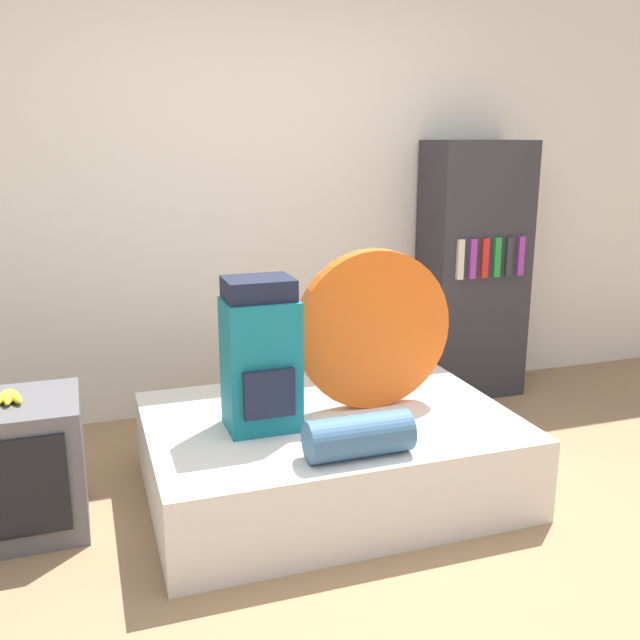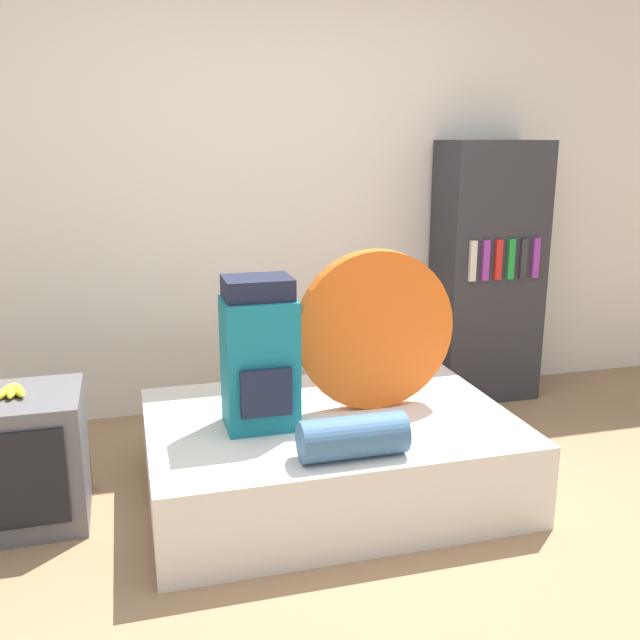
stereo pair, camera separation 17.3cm
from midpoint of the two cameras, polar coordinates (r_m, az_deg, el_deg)
ground_plane at (r=2.76m, az=5.40°, el=-20.98°), size 16.00×16.00×0.00m
wall_back at (r=4.20m, az=-5.74°, el=10.34°), size 8.00×0.05×2.60m
bed at (r=3.33m, az=-0.79°, el=-10.62°), size 1.62×1.16×0.37m
backpack at (r=3.04m, az=-6.40°, el=-2.94°), size 0.31×0.28×0.66m
tent_bag at (r=3.26m, az=2.75°, el=-0.76°), size 0.74×0.08×0.74m
sleeping_roll at (r=2.83m, az=1.36°, el=-9.28°), size 0.43×0.17×0.17m
television at (r=3.28m, az=-25.09°, el=-10.68°), size 0.59×0.48×0.56m
banana_bunch at (r=3.18m, az=-25.10°, el=-5.61°), size 0.14×0.17×0.04m
bookshelf at (r=4.51m, az=11.06°, el=3.89°), size 0.62×0.39×1.58m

